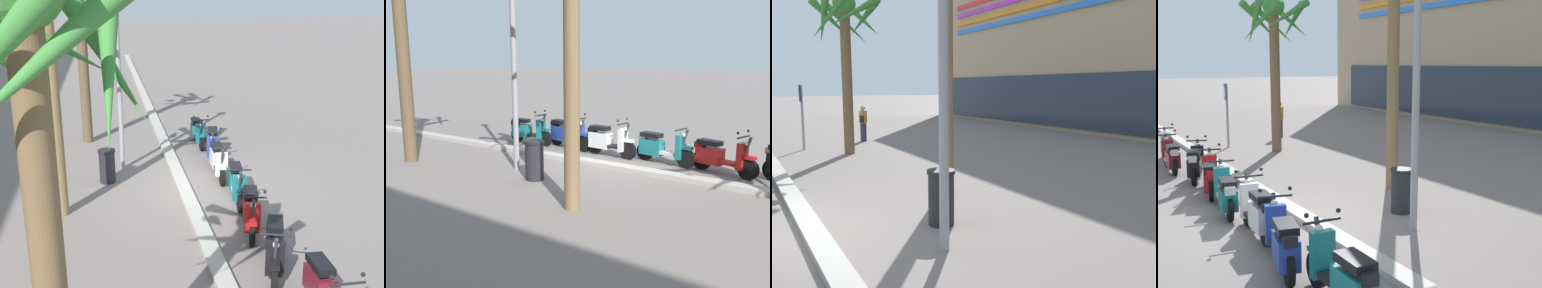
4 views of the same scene
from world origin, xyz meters
The scene contains 6 objects.
ground_plane centered at (0.00, 0.00, 0.00)m, with size 200.00×200.00×0.00m, color slate.
curb_strip centered at (0.00, 0.35, 0.06)m, with size 60.00×0.36×0.12m, color #ADA89E.
crossing_sign centered at (-9.18, 1.66, 1.50)m, with size 0.59×0.17×2.40m.
palm_tree_near_sign centered at (-7.47, 2.94, 4.12)m, with size 2.37×2.40×5.50m.
pedestrian_window_shopping centered at (-10.53, 4.33, 0.81)m, with size 0.46×0.37×1.54m.
litter_bin centered at (0.92, 2.35, 0.48)m, with size 0.48×0.48×0.95m.
Camera 3 is at (7.06, -0.70, 2.34)m, focal length 38.85 mm.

